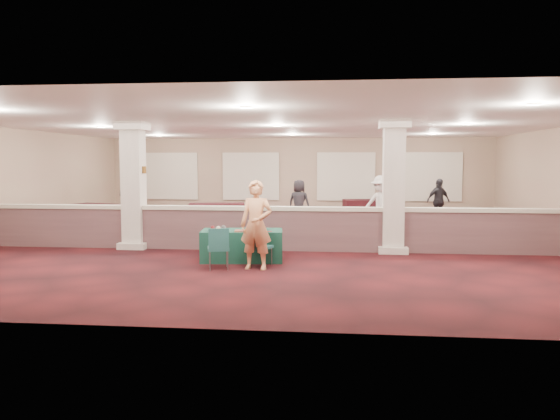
# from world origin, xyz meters

# --- Properties ---
(ground) EXTENTS (16.00, 16.00, 0.00)m
(ground) POSITION_xyz_m (0.00, 0.00, 0.00)
(ground) COLOR #411014
(ground) RESTS_ON ground
(wall_back) EXTENTS (16.00, 0.04, 3.20)m
(wall_back) POSITION_xyz_m (0.00, 8.00, 1.60)
(wall_back) COLOR gray
(wall_back) RESTS_ON ground
(wall_front) EXTENTS (16.00, 0.04, 3.20)m
(wall_front) POSITION_xyz_m (0.00, -8.00, 1.60)
(wall_front) COLOR gray
(wall_front) RESTS_ON ground
(wall_left) EXTENTS (0.04, 16.00, 3.20)m
(wall_left) POSITION_xyz_m (-8.00, 0.00, 1.60)
(wall_left) COLOR gray
(wall_left) RESTS_ON ground
(ceiling) EXTENTS (16.00, 16.00, 0.02)m
(ceiling) POSITION_xyz_m (0.00, 0.00, 3.20)
(ceiling) COLOR white
(ceiling) RESTS_ON wall_back
(partition_wall) EXTENTS (15.60, 0.28, 1.10)m
(partition_wall) POSITION_xyz_m (0.00, -1.50, 0.57)
(partition_wall) COLOR brown
(partition_wall) RESTS_ON ground
(column_left) EXTENTS (0.72, 0.72, 3.20)m
(column_left) POSITION_xyz_m (-3.50, -1.50, 1.64)
(column_left) COLOR beige
(column_left) RESTS_ON ground
(column_right) EXTENTS (0.72, 0.72, 3.20)m
(column_right) POSITION_xyz_m (3.00, -1.50, 1.64)
(column_right) COLOR beige
(column_right) RESTS_ON ground
(sconce_left) EXTENTS (0.12, 0.12, 0.18)m
(sconce_left) POSITION_xyz_m (-3.78, -1.50, 2.00)
(sconce_left) COLOR brown
(sconce_left) RESTS_ON column_left
(sconce_right) EXTENTS (0.12, 0.12, 0.18)m
(sconce_right) POSITION_xyz_m (-3.22, -1.50, 2.00)
(sconce_right) COLOR brown
(sconce_right) RESTS_ON column_left
(near_table) EXTENTS (1.87, 1.08, 0.69)m
(near_table) POSITION_xyz_m (-0.45, -3.00, 0.34)
(near_table) COLOR #0F382F
(near_table) RESTS_ON ground
(conf_chair_main) EXTENTS (0.53, 0.53, 0.82)m
(conf_chair_main) POSITION_xyz_m (0.02, -3.64, 0.49)
(conf_chair_main) COLOR #216161
(conf_chair_main) RESTS_ON ground
(conf_chair_side) EXTENTS (0.53, 0.53, 0.86)m
(conf_chair_side) POSITION_xyz_m (-0.75, -4.07, 0.51)
(conf_chair_side) COLOR #216161
(conf_chair_side) RESTS_ON ground
(woman) EXTENTS (0.71, 0.53, 1.83)m
(woman) POSITION_xyz_m (0.01, -3.92, 0.92)
(woman) COLOR #E38D62
(woman) RESTS_ON ground
(far_table_front_left) EXTENTS (2.08, 1.50, 0.76)m
(far_table_front_left) POSITION_xyz_m (-6.50, 2.92, 0.38)
(far_table_front_left) COLOR black
(far_table_front_left) RESTS_ON ground
(far_table_front_center) EXTENTS (1.73, 1.01, 0.67)m
(far_table_front_center) POSITION_xyz_m (-2.00, 0.30, 0.33)
(far_table_front_center) COLOR black
(far_table_front_center) RESTS_ON ground
(far_table_front_right) EXTENTS (2.19, 1.57, 0.80)m
(far_table_front_right) POSITION_xyz_m (6.50, 0.30, 0.40)
(far_table_front_right) COLOR black
(far_table_front_right) RESTS_ON ground
(far_table_back_left) EXTENTS (2.05, 1.30, 0.77)m
(far_table_back_left) POSITION_xyz_m (-2.50, 3.58, 0.39)
(far_table_back_left) COLOR black
(far_table_back_left) RESTS_ON ground
(far_table_back_center) EXTENTS (1.79, 1.30, 0.65)m
(far_table_back_center) POSITION_xyz_m (-1.03, 3.20, 0.33)
(far_table_back_center) COLOR black
(far_table_back_center) RESTS_ON ground
(far_table_back_right) EXTENTS (1.95, 1.17, 0.74)m
(far_table_back_right) POSITION_xyz_m (2.82, 6.50, 0.37)
(far_table_back_right) COLOR black
(far_table_back_right) RESTS_ON ground
(attendee_a) EXTENTS (1.01, 0.72, 1.89)m
(attendee_a) POSITION_xyz_m (-5.76, 4.00, 0.95)
(attendee_a) COLOR black
(attendee_a) RESTS_ON ground
(attendee_b) EXTENTS (1.23, 0.77, 1.79)m
(attendee_b) POSITION_xyz_m (3.00, 2.09, 0.89)
(attendee_b) COLOR silver
(attendee_b) RESTS_ON ground
(attendee_c) EXTENTS (1.05, 0.82, 1.61)m
(attendee_c) POSITION_xyz_m (5.28, 5.22, 0.80)
(attendee_c) COLOR black
(attendee_c) RESTS_ON ground
(attendee_d) EXTENTS (0.87, 0.63, 1.59)m
(attendee_d) POSITION_xyz_m (0.34, 3.91, 0.80)
(attendee_d) COLOR black
(attendee_d) RESTS_ON ground
(laptop_base) EXTENTS (0.33, 0.25, 0.02)m
(laptop_base) POSITION_xyz_m (-0.16, -3.02, 0.70)
(laptop_base) COLOR silver
(laptop_base) RESTS_ON near_table
(laptop_screen) EXTENTS (0.31, 0.05, 0.21)m
(laptop_screen) POSITION_xyz_m (-0.17, -2.91, 0.81)
(laptop_screen) COLOR silver
(laptop_screen) RESTS_ON near_table
(screen_glow) EXTENTS (0.28, 0.03, 0.18)m
(screen_glow) POSITION_xyz_m (-0.17, -2.92, 0.79)
(screen_glow) COLOR #ADB8CF
(screen_glow) RESTS_ON near_table
(knitting) EXTENTS (0.40, 0.32, 0.03)m
(knitting) POSITION_xyz_m (-0.37, -3.23, 0.70)
(knitting) COLOR #B9411D
(knitting) RESTS_ON near_table
(yarn_cream) EXTENTS (0.10, 0.10, 0.10)m
(yarn_cream) POSITION_xyz_m (-0.95, -3.15, 0.74)
(yarn_cream) COLOR #C0B09E
(yarn_cream) RESTS_ON near_table
(yarn_red) EXTENTS (0.09, 0.09, 0.09)m
(yarn_red) POSITION_xyz_m (-1.11, -3.02, 0.73)
(yarn_red) COLOR maroon
(yarn_red) RESTS_ON near_table
(yarn_grey) EXTENTS (0.10, 0.10, 0.10)m
(yarn_grey) POSITION_xyz_m (-0.88, -2.93, 0.74)
(yarn_grey) COLOR #515256
(yarn_grey) RESTS_ON near_table
(scissors) EXTENTS (0.12, 0.04, 0.01)m
(scissors) POSITION_xyz_m (0.19, -3.20, 0.69)
(scissors) COLOR red
(scissors) RESTS_ON near_table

